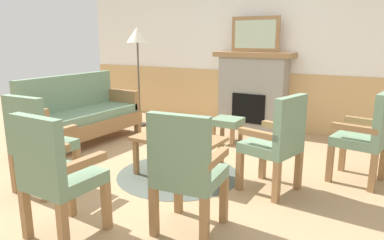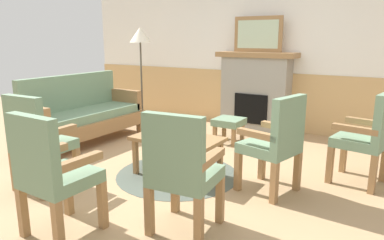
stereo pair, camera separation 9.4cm
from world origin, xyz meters
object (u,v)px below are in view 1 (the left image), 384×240
Objects in this scene: framed_picture at (255,34)px; coffee_table at (178,142)px; armchair_front_left at (56,171)px; armchair_by_window_left at (367,133)px; armchair_front_center at (186,168)px; fireplace at (253,91)px; book_on_table at (176,135)px; floor_lamp_by_couch at (137,41)px; footstool at (227,123)px; armchair_near_fireplace at (277,140)px; couch at (81,116)px; armchair_corner_left at (38,140)px.

coffee_table is at bearing -88.81° from framed_picture.
framed_picture is 0.82× the size of armchair_front_left.
armchair_by_window_left is 2.12m from armchair_front_center.
framed_picture is (0.00, 0.00, 0.91)m from fireplace.
coffee_table is (0.05, -2.38, -0.27)m from fireplace.
armchair_front_center is at bearing -53.54° from book_on_table.
armchair_front_left is at bearing -128.69° from armchair_by_window_left.
fireplace is 0.91m from framed_picture.
fireplace reaches higher than armchair_front_center.
floor_lamp_by_couch reaches higher than armchair_front_center.
footstool is 2.12m from floor_lamp_by_couch.
footstool is at bearing 130.40° from armchair_near_fireplace.
fireplace is 2.40m from coffee_table.
floor_lamp_by_couch is at bearing 87.46° from couch.
armchair_near_fireplace is 1.02m from armchair_by_window_left.
footstool is 0.41× the size of armchair_front_left.
framed_picture is 0.48× the size of floor_lamp_by_couch.
armchair_front_left is (-0.09, -1.54, 0.15)m from coffee_table.
fireplace is 3.93m from armchair_front_left.
framed_picture reaches higher than footstool.
armchair_front_left and armchair_front_center have the same top height.
floor_lamp_by_couch reaches higher than armchair_by_window_left.
armchair_front_center is (0.76, -3.38, -0.11)m from fireplace.
fireplace is 1.33× the size of armchair_corner_left.
coffee_table is 1.47m from footstool.
framed_picture is at bearing 102.64° from armchair_front_center.
floor_lamp_by_couch is at bearing 138.17° from book_on_table.
framed_picture reaches higher than fireplace.
fireplace is 0.72× the size of couch.
fireplace is 3.47m from armchair_front_center.
floor_lamp_by_couch is (-1.76, 0.17, 1.17)m from footstool.
floor_lamp_by_couch is (-2.91, 1.52, 0.91)m from armchair_near_fireplace.
armchair_front_center is (-1.10, -1.81, 0.00)m from armchair_by_window_left.
coffee_table is 0.57× the size of floor_lamp_by_couch.
couch is 1.84× the size of armchair_front_left.
couch is at bearing 169.26° from coffee_table.
fireplace is 3.56m from armchair_corner_left.
armchair_by_window_left and armchair_front_center have the same top height.
framed_picture is 2.73m from armchair_near_fireplace.
armchair_front_center is (0.71, -0.99, 0.15)m from coffee_table.
fireplace is at bearing 75.48° from armchair_corner_left.
armchair_by_window_left is at bearing -40.22° from framed_picture.
fireplace reaches higher than armchair_front_left.
book_on_table is (0.01, -2.36, -0.20)m from fireplace.
couch is 1.84× the size of armchair_by_window_left.
couch is 1.88× the size of coffee_table.
coffee_table is at bearing 86.78° from armchair_front_left.
armchair_near_fireplace and armchair_front_left have the same top height.
footstool is 1.79m from armchair_near_fireplace.
armchair_near_fireplace is at bearing -63.77° from fireplace.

